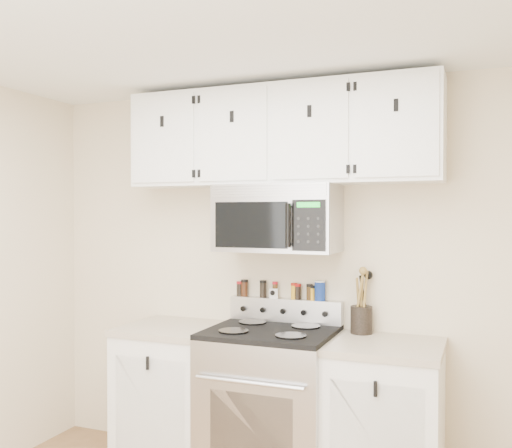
{
  "coord_description": "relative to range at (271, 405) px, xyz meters",
  "views": [
    {
      "loc": [
        1.21,
        -1.83,
        1.66
      ],
      "look_at": [
        -0.11,
        1.45,
        1.59
      ],
      "focal_mm": 40.0,
      "sensor_mm": 36.0,
      "label": 1
    }
  ],
  "objects": [
    {
      "name": "base_cabinet_right",
      "position": [
        0.69,
        0.02,
        -0.03
      ],
      "size": [
        0.64,
        0.62,
        0.92
      ],
      "color": "white",
      "rests_on": "floor"
    },
    {
      "name": "spice_jar_2",
      "position": [
        -0.16,
        0.28,
        0.67
      ],
      "size": [
        0.05,
        0.05,
        0.11
      ],
      "color": "black",
      "rests_on": "range"
    },
    {
      "name": "microwave",
      "position": [
        0.0,
        0.13,
        1.14
      ],
      "size": [
        0.76,
        0.44,
        0.42
      ],
      "color": "#9E9EA3",
      "rests_on": "back_wall"
    },
    {
      "name": "back_wall",
      "position": [
        0.0,
        0.32,
        0.76
      ],
      "size": [
        3.5,
        0.01,
        2.5
      ],
      "primitive_type": "cube",
      "color": "beige",
      "rests_on": "floor"
    },
    {
      "name": "spice_jar_1",
      "position": [
        -0.29,
        0.28,
        0.67
      ],
      "size": [
        0.05,
        0.05,
        0.11
      ],
      "color": "#3A1D0E",
      "rests_on": "range"
    },
    {
      "name": "spice_jar_3",
      "position": [
        -0.07,
        0.28,
        0.67
      ],
      "size": [
        0.04,
        0.04,
        0.11
      ],
      "color": "#432810",
      "rests_on": "range"
    },
    {
      "name": "kitchen_timer",
      "position": [
        -0.08,
        0.28,
        0.65
      ],
      "size": [
        0.07,
        0.06,
        0.06
      ],
      "primitive_type": "cube",
      "rotation": [
        0.0,
        0.0,
        0.32
      ],
      "color": "silver",
      "rests_on": "range"
    },
    {
      "name": "salt_canister",
      "position": [
        0.23,
        0.28,
        0.68
      ],
      "size": [
        0.07,
        0.07,
        0.13
      ],
      "color": "navy",
      "rests_on": "range"
    },
    {
      "name": "range",
      "position": [
        0.0,
        0.0,
        0.0
      ],
      "size": [
        0.76,
        0.65,
        1.1
      ],
      "color": "#B7B7BA",
      "rests_on": "floor"
    },
    {
      "name": "spice_jar_6",
      "position": [
        0.16,
        0.28,
        0.67
      ],
      "size": [
        0.04,
        0.04,
        0.1
      ],
      "color": "#3C270E",
      "rests_on": "range"
    },
    {
      "name": "spice_jar_4",
      "position": [
        0.06,
        0.28,
        0.67
      ],
      "size": [
        0.04,
        0.04,
        0.11
      ],
      "color": "gold",
      "rests_on": "range"
    },
    {
      "name": "spice_jar_7",
      "position": [
        0.18,
        0.28,
        0.66
      ],
      "size": [
        0.04,
        0.04,
        0.09
      ],
      "color": "#F0A51C",
      "rests_on": "range"
    },
    {
      "name": "spice_jar_5",
      "position": [
        0.08,
        0.28,
        0.66
      ],
      "size": [
        0.04,
        0.04,
        0.1
      ],
      "color": "black",
      "rests_on": "range"
    },
    {
      "name": "spice_jar_0",
      "position": [
        -0.33,
        0.28,
        0.66
      ],
      "size": [
        0.05,
        0.05,
        0.1
      ],
      "color": "black",
      "rests_on": "range"
    },
    {
      "name": "upper_cabinets",
      "position": [
        -0.0,
        0.15,
        1.66
      ],
      "size": [
        2.0,
        0.35,
        0.62
      ],
      "color": "white",
      "rests_on": "back_wall"
    },
    {
      "name": "utensil_crock",
      "position": [
        0.51,
        0.23,
        0.53
      ],
      "size": [
        0.13,
        0.13,
        0.39
      ],
      "color": "black",
      "rests_on": "base_cabinet_right"
    },
    {
      "name": "base_cabinet_left",
      "position": [
        -0.69,
        0.02,
        -0.03
      ],
      "size": [
        0.64,
        0.62,
        0.92
      ],
      "color": "white",
      "rests_on": "floor"
    }
  ]
}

